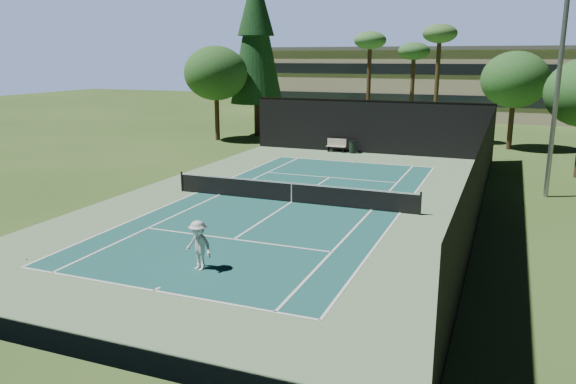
{
  "coord_description": "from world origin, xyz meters",
  "views": [
    {
      "loc": [
        9.93,
        -25.55,
        7.16
      ],
      "look_at": [
        1.0,
        -3.0,
        1.3
      ],
      "focal_mm": 35.0,
      "sensor_mm": 36.0,
      "label": 1
    }
  ],
  "objects_px": {
    "player": "(198,245)",
    "tennis_ball_b": "(263,183)",
    "tennis_ball_a": "(26,259)",
    "tennis_ball_c": "(313,185)",
    "trash_bin": "(353,147)",
    "tennis_net": "(291,192)",
    "tennis_ball_d": "(247,180)",
    "park_bench": "(336,145)"
  },
  "relations": [
    {
      "from": "tennis_ball_b",
      "to": "trash_bin",
      "type": "distance_m",
      "value": 12.39
    },
    {
      "from": "player",
      "to": "tennis_ball_a",
      "type": "bearing_deg",
      "value": -151.98
    },
    {
      "from": "tennis_ball_c",
      "to": "park_bench",
      "type": "bearing_deg",
      "value": 100.52
    },
    {
      "from": "trash_bin",
      "to": "tennis_ball_a",
      "type": "bearing_deg",
      "value": -100.35
    },
    {
      "from": "player",
      "to": "tennis_ball_c",
      "type": "bearing_deg",
      "value": 107.08
    },
    {
      "from": "tennis_ball_b",
      "to": "tennis_ball_d",
      "type": "xyz_separation_m",
      "value": [
        -1.26,
        0.51,
        -0.0
      ]
    },
    {
      "from": "tennis_net",
      "to": "tennis_ball_b",
      "type": "distance_m",
      "value": 4.56
    },
    {
      "from": "tennis_net",
      "to": "trash_bin",
      "type": "relative_size",
      "value": 13.65
    },
    {
      "from": "tennis_ball_a",
      "to": "park_bench",
      "type": "distance_m",
      "value": 27.14
    },
    {
      "from": "tennis_net",
      "to": "trash_bin",
      "type": "bearing_deg",
      "value": 93.86
    },
    {
      "from": "tennis_ball_a",
      "to": "tennis_ball_b",
      "type": "xyz_separation_m",
      "value": [
        2.86,
        14.55,
        -0.0
      ]
    },
    {
      "from": "tennis_net",
      "to": "trash_bin",
      "type": "xyz_separation_m",
      "value": [
        -1.05,
        15.53,
        -0.08
      ]
    },
    {
      "from": "tennis_ball_b",
      "to": "tennis_ball_d",
      "type": "distance_m",
      "value": 1.36
    },
    {
      "from": "trash_bin",
      "to": "player",
      "type": "bearing_deg",
      "value": -86.78
    },
    {
      "from": "tennis_net",
      "to": "tennis_ball_c",
      "type": "height_order",
      "value": "tennis_net"
    },
    {
      "from": "park_bench",
      "to": "trash_bin",
      "type": "distance_m",
      "value": 1.33
    },
    {
      "from": "player",
      "to": "tennis_ball_d",
      "type": "bearing_deg",
      "value": 123.87
    },
    {
      "from": "tennis_ball_a",
      "to": "tennis_ball_c",
      "type": "distance_m",
      "value": 16.21
    },
    {
      "from": "tennis_net",
      "to": "tennis_ball_c",
      "type": "bearing_deg",
      "value": 92.77
    },
    {
      "from": "player",
      "to": "tennis_ball_c",
      "type": "distance_m",
      "value": 13.71
    },
    {
      "from": "player",
      "to": "park_bench",
      "type": "height_order",
      "value": "player"
    },
    {
      "from": "tennis_ball_c",
      "to": "tennis_ball_d",
      "type": "relative_size",
      "value": 0.99
    },
    {
      "from": "tennis_ball_b",
      "to": "trash_bin",
      "type": "xyz_separation_m",
      "value": [
        2.03,
        12.21,
        0.45
      ]
    },
    {
      "from": "park_bench",
      "to": "trash_bin",
      "type": "height_order",
      "value": "park_bench"
    },
    {
      "from": "tennis_ball_b",
      "to": "park_bench",
      "type": "xyz_separation_m",
      "value": [
        0.71,
        12.34,
        0.52
      ]
    },
    {
      "from": "tennis_ball_b",
      "to": "tennis_ball_c",
      "type": "height_order",
      "value": "tennis_ball_b"
    },
    {
      "from": "tennis_ball_b",
      "to": "tennis_ball_a",
      "type": "bearing_deg",
      "value": -101.11
    },
    {
      "from": "tennis_ball_b",
      "to": "tennis_ball_d",
      "type": "bearing_deg",
      "value": 157.89
    },
    {
      "from": "tennis_ball_c",
      "to": "trash_bin",
      "type": "height_order",
      "value": "trash_bin"
    },
    {
      "from": "player",
      "to": "tennis_ball_b",
      "type": "distance_m",
      "value": 13.54
    },
    {
      "from": "trash_bin",
      "to": "tennis_ball_c",
      "type": "bearing_deg",
      "value": -85.77
    },
    {
      "from": "tennis_net",
      "to": "tennis_ball_b",
      "type": "xyz_separation_m",
      "value": [
        -3.08,
        3.32,
        -0.53
      ]
    },
    {
      "from": "player",
      "to": "tennis_ball_a",
      "type": "relative_size",
      "value": 25.24
    },
    {
      "from": "tennis_net",
      "to": "tennis_ball_a",
      "type": "distance_m",
      "value": 12.72
    },
    {
      "from": "tennis_ball_a",
      "to": "tennis_ball_c",
      "type": "relative_size",
      "value": 1.19
    },
    {
      "from": "tennis_ball_d",
      "to": "trash_bin",
      "type": "distance_m",
      "value": 12.16
    },
    {
      "from": "tennis_ball_d",
      "to": "tennis_net",
      "type": "bearing_deg",
      "value": -41.46
    },
    {
      "from": "tennis_net",
      "to": "player",
      "type": "height_order",
      "value": "player"
    },
    {
      "from": "tennis_ball_b",
      "to": "park_bench",
      "type": "distance_m",
      "value": 12.38
    },
    {
      "from": "tennis_ball_c",
      "to": "tennis_ball_b",
      "type": "bearing_deg",
      "value": -168.13
    },
    {
      "from": "tennis_net",
      "to": "tennis_ball_d",
      "type": "height_order",
      "value": "tennis_net"
    },
    {
      "from": "tennis_net",
      "to": "player",
      "type": "distance_m",
      "value": 9.76
    }
  ]
}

